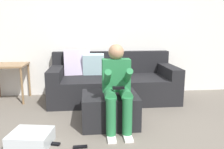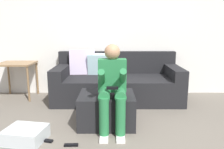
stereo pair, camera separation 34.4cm
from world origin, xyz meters
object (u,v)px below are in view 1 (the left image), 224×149
(couch_sectional, at_px, (112,83))
(remote_by_storage_bin, at_px, (52,144))
(ottoman, at_px, (110,109))
(storage_bin, at_px, (31,139))
(side_table, at_px, (8,70))
(person_seated, at_px, (117,85))
(remote_near_ottoman, at_px, (80,147))

(couch_sectional, distance_m, remote_by_storage_bin, 1.83)
(couch_sectional, relative_size, ottoman, 3.02)
(remote_by_storage_bin, bearing_deg, storage_bin, -164.27)
(couch_sectional, relative_size, side_table, 3.36)
(ottoman, height_order, person_seated, person_seated)
(side_table, distance_m, remote_by_storage_bin, 2.03)
(remote_near_ottoman, bearing_deg, couch_sectional, 70.62)
(side_table, height_order, remote_near_ottoman, side_table)
(person_seated, bearing_deg, ottoman, 111.08)
(ottoman, height_order, remote_near_ottoman, ottoman)
(remote_near_ottoman, relative_size, remote_by_storage_bin, 0.80)
(person_seated, height_order, storage_bin, person_seated)
(storage_bin, bearing_deg, side_table, 113.81)
(remote_by_storage_bin, bearing_deg, remote_near_ottoman, -1.09)
(ottoman, distance_m, remote_by_storage_bin, 0.89)
(person_seated, height_order, side_table, person_seated)
(ottoman, xyz_separation_m, remote_near_ottoman, (-0.38, -0.61, -0.20))
(remote_near_ottoman, bearing_deg, side_table, 123.38)
(remote_near_ottoman, bearing_deg, storage_bin, 165.99)
(person_seated, distance_m, remote_by_storage_bin, 1.01)
(person_seated, relative_size, storage_bin, 2.49)
(ottoman, xyz_separation_m, side_table, (-1.67, 1.20, 0.35))
(ottoman, xyz_separation_m, remote_by_storage_bin, (-0.70, -0.50, -0.20))
(couch_sectional, xyz_separation_m, person_seated, (-0.07, -1.28, 0.28))
(ottoman, distance_m, remote_near_ottoman, 0.75)
(couch_sectional, xyz_separation_m, remote_by_storage_bin, (-0.85, -1.59, -0.29))
(person_seated, relative_size, remote_by_storage_bin, 5.61)
(storage_bin, height_order, remote_near_ottoman, storage_bin)
(couch_sectional, xyz_separation_m, ottoman, (-0.15, -1.09, -0.10))
(couch_sectional, distance_m, person_seated, 1.31)
(couch_sectional, height_order, remote_by_storage_bin, couch_sectional)
(ottoman, distance_m, side_table, 2.09)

